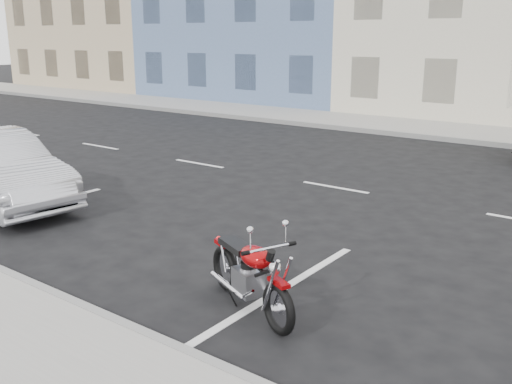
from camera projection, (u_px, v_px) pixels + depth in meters
ground at (424, 203)px, 11.27m from camera, size 120.00×120.00×0.00m
sidewalk_far at (380, 124)px, 20.86m from camera, size 80.00×3.40×0.15m
curb_far at (359, 130)px, 19.55m from camera, size 80.00×0.12×0.16m
motorcycle at (280, 298)px, 6.19m from camera, size 1.79×0.93×0.96m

